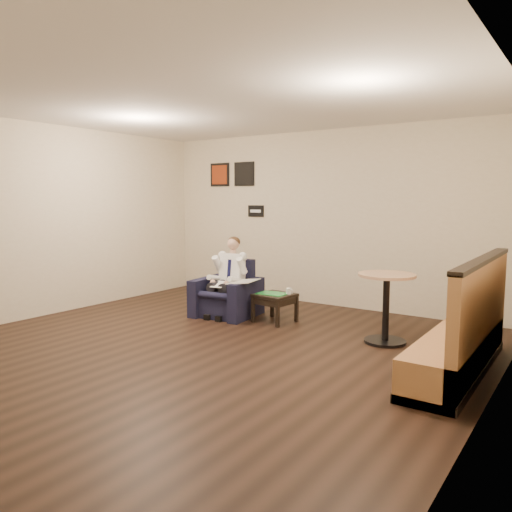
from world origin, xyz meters
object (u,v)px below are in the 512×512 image
Objects in this scene: seated_man at (223,280)px; green_folder at (273,293)px; armchair at (227,288)px; cafe_table at (386,308)px; side_table at (275,308)px; coffee_mug at (289,291)px; smartphone at (284,293)px; banquette at (458,316)px.

seated_man is 2.78× the size of green_folder.
armchair is 0.18m from seated_man.
cafe_table is (1.66, -0.09, 0.02)m from green_folder.
cafe_table reaches higher than side_table.
cafe_table is at bearing -4.43° from seated_man.
coffee_mug is 0.68× the size of smartphone.
banquette reaches higher than green_folder.
banquette is at bearing -14.82° from green_folder.
smartphone is at bearing 7.96° from armchair.
side_table is at bearing 164.72° from banquette.
smartphone is (0.84, 0.32, -0.15)m from seated_man.
armchair is 1.71× the size of side_table.
green_folder reaches higher than smartphone.
armchair is at bearing 90.00° from seated_man.
banquette is 2.66× the size of cafe_table.
banquette is (2.58, -0.70, 0.37)m from side_table.
armchair is at bearing -170.10° from coffee_mug.
coffee_mug is (0.95, 0.27, -0.11)m from seated_man.
green_folder is (0.76, 0.06, -0.00)m from armchair.
coffee_mug is at bearing -7.10° from smartphone.
banquette is 1.12m from cafe_table.
side_table is 0.21m from green_folder.
cafe_table is at bearing -6.91° from armchair.
coffee_mug reaches higher than smartphone.
armchair reaches higher than side_table.
banquette reaches higher than side_table.
smartphone is at bearing 161.55° from banquette.
banquette is (2.60, -0.69, 0.17)m from green_folder.
smartphone is at bearing 66.93° from side_table.
armchair is 0.77m from green_folder.
coffee_mug is at bearing 161.75° from banquette.
seated_man is 0.88m from side_table.
side_table is 0.58× the size of cafe_table.
smartphone is (0.85, 0.21, -0.00)m from armchair.
smartphone is 0.06× the size of banquette.
green_folder is at bearing 6.38° from seated_man.
cafe_table is at bearing -3.23° from green_folder.
cafe_table is at bearing 6.89° from smartphone.
seated_man is 2.42m from cafe_table.
green_folder is 3.21× the size of smartphone.
side_table is (0.79, 0.08, -0.20)m from armchair.
side_table is 2.70m from banquette.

